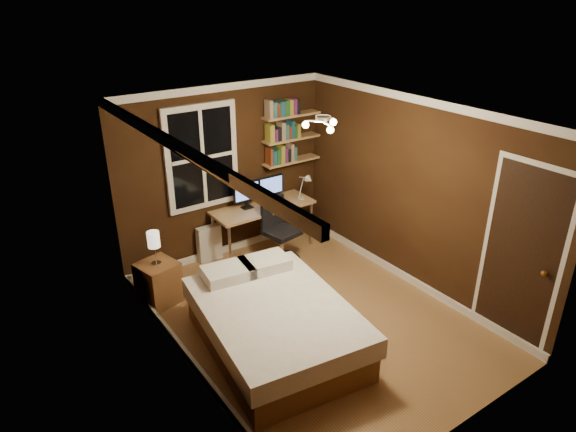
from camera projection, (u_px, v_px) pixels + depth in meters
floor at (312, 317)px, 6.24m from camera, size 4.20×4.20×0.00m
wall_back at (224, 172)px, 7.29m from camera, size 3.20×0.04×2.50m
wall_left at (182, 266)px, 4.89m from camera, size 0.04×4.20×2.50m
wall_right at (414, 194)px, 6.55m from camera, size 0.04×4.20×2.50m
ceiling at (317, 114)px, 5.20m from camera, size 3.20×4.20×0.02m
window at (202, 157)px, 6.96m from camera, size 1.06×0.06×1.46m
door at (520, 258)px, 5.49m from camera, size 0.03×0.82×2.05m
door_knob at (544, 273)px, 5.25m from camera, size 0.06×0.06×0.06m
ceiling_fixture at (323, 126)px, 5.17m from camera, size 0.44×0.44×0.18m
bookshelf_lower at (291, 161)px, 7.76m from camera, size 0.92×0.22×0.03m
books_row_lower at (291, 153)px, 7.71m from camera, size 0.48×0.16×0.23m
bookshelf_middle at (291, 138)px, 7.61m from camera, size 0.92×0.22×0.03m
books_row_middle at (291, 130)px, 7.56m from camera, size 0.54×0.16×0.23m
bookshelf_upper at (291, 115)px, 7.47m from camera, size 0.92×0.22×0.03m
books_row_upper at (291, 106)px, 7.41m from camera, size 0.48×0.16×0.23m
bed at (274, 324)px, 5.64m from camera, size 1.71×2.20×0.69m
nightstand at (159, 283)px, 6.44m from camera, size 0.53×0.53×0.55m
bedside_lamp at (154, 248)px, 6.24m from camera, size 0.15×0.15×0.44m
radiator at (209, 243)px, 7.43m from camera, size 0.36×0.12×0.53m
desk at (263, 210)px, 7.53m from camera, size 1.54×0.58×0.73m
monitor_left at (247, 195)px, 7.36m from camera, size 0.42×0.12×0.40m
monitor_right at (271, 189)px, 7.58m from camera, size 0.42×0.12×0.40m
desk_lamp at (304, 186)px, 7.62m from camera, size 0.14×0.32×0.44m
office_chair at (280, 238)px, 7.37m from camera, size 0.53×0.53×0.96m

